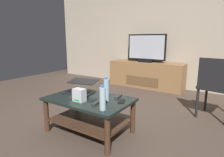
# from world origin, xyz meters

# --- Properties ---
(ground_plane) EXTENTS (7.68, 7.68, 0.00)m
(ground_plane) POSITION_xyz_m (0.00, 0.00, 0.00)
(ground_plane) COLOR #4C3D33
(back_wall) EXTENTS (6.40, 0.12, 2.80)m
(back_wall) POSITION_xyz_m (0.00, 2.44, 1.40)
(back_wall) COLOR #B2A38C
(back_wall) RESTS_ON ground
(coffee_table) EXTENTS (1.00, 0.64, 0.43)m
(coffee_table) POSITION_xyz_m (-0.01, -0.32, 0.30)
(coffee_table) COLOR black
(coffee_table) RESTS_ON ground
(media_cabinet) EXTENTS (1.74, 0.47, 0.60)m
(media_cabinet) POSITION_xyz_m (-0.31, 2.12, 0.30)
(media_cabinet) COLOR olive
(media_cabinet) RESTS_ON ground
(television) EXTENTS (0.91, 0.20, 0.63)m
(television) POSITION_xyz_m (-0.31, 2.09, 0.90)
(television) COLOR black
(television) RESTS_ON media_cabinet
(dining_chair) EXTENTS (0.51, 0.51, 0.87)m
(dining_chair) POSITION_xyz_m (1.23, 0.94, 0.50)
(dining_chair) COLOR black
(dining_chair) RESTS_ON ground
(laptop) EXTENTS (0.44, 0.43, 0.15)m
(laptop) POSITION_xyz_m (-0.27, -0.18, 0.49)
(laptop) COLOR black
(laptop) RESTS_ON coffee_table
(router_box) EXTENTS (0.14, 0.10, 0.14)m
(router_box) POSITION_xyz_m (-0.02, -0.47, 0.51)
(router_box) COLOR silver
(router_box) RESTS_ON coffee_table
(water_bottle_near) EXTENTS (0.06, 0.06, 0.27)m
(water_bottle_near) POSITION_xyz_m (0.23, -0.29, 0.56)
(water_bottle_near) COLOR #99C6E5
(water_bottle_near) RESTS_ON coffee_table
(water_bottle_far) EXTENTS (0.06, 0.06, 0.25)m
(water_bottle_far) POSITION_xyz_m (0.35, -0.54, 0.55)
(water_bottle_far) COLOR silver
(water_bottle_far) RESTS_ON coffee_table
(cell_phone) EXTENTS (0.12, 0.16, 0.01)m
(cell_phone) POSITION_xyz_m (0.38, -0.22, 0.44)
(cell_phone) COLOR black
(cell_phone) RESTS_ON coffee_table
(tv_remote) EXTENTS (0.07, 0.16, 0.02)m
(tv_remote) POSITION_xyz_m (0.19, -0.42, 0.44)
(tv_remote) COLOR #2D2D30
(tv_remote) RESTS_ON coffee_table
(soundbar_remote) EXTENTS (0.07, 0.17, 0.02)m
(soundbar_remote) POSITION_xyz_m (0.27, -0.10, 0.44)
(soundbar_remote) COLOR #2D2D30
(soundbar_remote) RESTS_ON coffee_table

